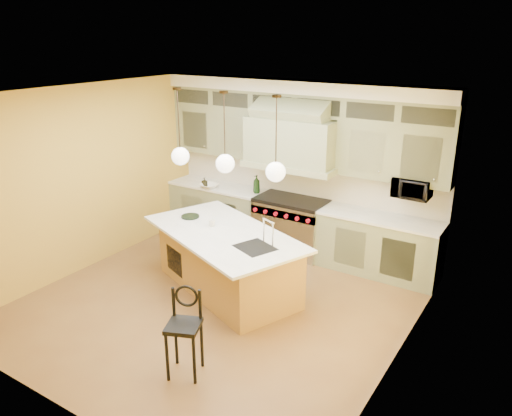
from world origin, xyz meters
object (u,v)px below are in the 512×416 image
Objects in this scene: range at (291,225)px; microwave at (412,188)px; counter_stool at (184,327)px; kitchen_island at (227,260)px.

range is 2.21× the size of microwave.
microwave is (1.35, 3.62, 0.87)m from counter_stool.
kitchen_island is at bearing 89.07° from counter_stool.
counter_stool is at bearing -110.49° from microwave.
kitchen_island reaches higher than counter_stool.
range is 3.57m from counter_stool.
counter_stool is 1.89× the size of microwave.
range is at bearing 107.55° from kitchen_island.
counter_stool reaches higher than range.
range is 0.42× the size of kitchen_island.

